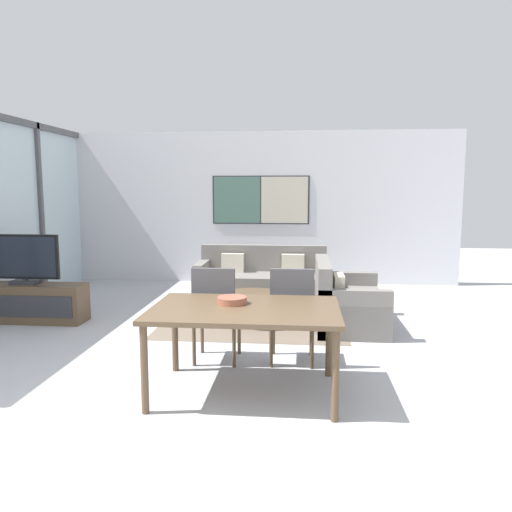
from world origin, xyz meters
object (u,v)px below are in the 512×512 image
(tv_console, at_px, (27,303))
(sofa_side, at_px, (343,305))
(fruit_bowl, at_px, (232,300))
(dining_chair_centre, at_px, (292,311))
(coffee_table, at_px, (254,301))
(television, at_px, (24,260))
(dining_table, at_px, (245,315))
(dining_chair_left, at_px, (216,310))
(sofa_main, at_px, (262,282))

(tv_console, relative_size, sofa_side, 1.13)
(sofa_side, height_order, fruit_bowl, sofa_side)
(tv_console, bearing_deg, sofa_side, 2.21)
(sofa_side, height_order, dining_chair_centre, dining_chair_centre)
(tv_console, xyz_separation_m, coffee_table, (3.00, 0.25, 0.03))
(television, height_order, coffee_table, television)
(television, distance_m, dining_table, 3.78)
(tv_console, height_order, dining_chair_left, dining_chair_left)
(television, height_order, dining_chair_left, television)
(tv_console, relative_size, sofa_main, 0.77)
(dining_chair_centre, bearing_deg, dining_chair_left, -177.80)
(tv_console, relative_size, dining_chair_left, 1.59)
(dining_chair_centre, bearing_deg, coffee_table, 108.93)
(coffee_table, bearing_deg, sofa_main, 90.00)
(coffee_table, height_order, dining_chair_left, dining_chair_left)
(sofa_side, distance_m, dining_table, 2.48)
(coffee_table, distance_m, dining_table, 2.36)
(sofa_main, relative_size, coffee_table, 2.19)
(sofa_main, xyz_separation_m, dining_chair_centre, (0.54, -2.96, 0.27))
(dining_chair_left, bearing_deg, coffee_table, 81.85)
(dining_table, bearing_deg, television, 146.76)
(sofa_main, distance_m, dining_chair_left, 3.01)
(dining_table, relative_size, dining_chair_left, 1.61)
(sofa_main, xyz_separation_m, dining_table, (0.15, -3.71, 0.41))
(sofa_main, relative_size, sofa_side, 1.48)
(dining_chair_centre, xyz_separation_m, fruit_bowl, (-0.51, -0.63, 0.25))
(television, bearing_deg, dining_chair_left, -25.81)
(sofa_side, relative_size, fruit_bowl, 5.28)
(sofa_main, xyz_separation_m, dining_chair_left, (-0.23, -2.99, 0.27))
(dining_table, height_order, fruit_bowl, fruit_bowl)
(dining_chair_left, bearing_deg, fruit_bowl, -67.17)
(sofa_side, distance_m, fruit_bowl, 2.45)
(sofa_side, bearing_deg, fruit_bowl, 151.59)
(television, relative_size, coffee_table, 1.02)
(fruit_bowl, bearing_deg, sofa_side, 61.59)
(sofa_side, bearing_deg, dining_chair_left, 137.20)
(tv_console, xyz_separation_m, dining_chair_left, (2.78, -1.34, 0.29))
(dining_table, relative_size, dining_chair_centre, 1.61)
(dining_table, height_order, dining_chair_left, dining_chair_left)
(sofa_side, distance_m, dining_chair_left, 2.06)
(television, distance_m, sofa_side, 4.20)
(coffee_table, height_order, dining_chair_centre, dining_chair_centre)
(television, height_order, dining_chair_centre, television)
(sofa_main, relative_size, dining_chair_left, 2.07)
(tv_console, xyz_separation_m, sofa_main, (3.00, 1.65, 0.03))
(sofa_side, height_order, coffee_table, sofa_side)
(tv_console, distance_m, television, 0.57)
(tv_console, height_order, dining_chair_centre, dining_chair_centre)
(television, bearing_deg, dining_chair_centre, -20.35)
(sofa_side, height_order, dining_table, sofa_side)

